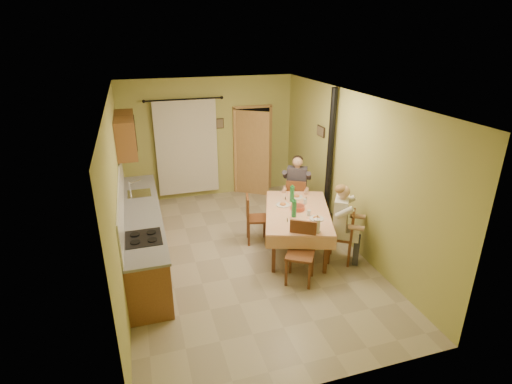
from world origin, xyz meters
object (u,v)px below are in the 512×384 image
object	(u,v)px
stove_flue	(328,179)
dining_table	(297,230)
chair_right	(341,246)
chair_left	(256,228)
man_right	(343,215)
chair_far	(296,208)
chair_near	(300,265)
man_far	(297,182)

from	to	relation	value
stove_flue	dining_table	bearing A→B (deg)	-144.27
dining_table	chair_right	distance (m)	0.85
dining_table	chair_left	bearing A→B (deg)	163.21
man_right	chair_left	bearing A→B (deg)	81.56
chair_far	chair_right	xyz separation A→B (m)	(0.15, -1.69, -0.00)
chair_right	dining_table	bearing A→B (deg)	75.96
dining_table	chair_left	world-z (taller)	chair_left
chair_far	chair_near	bearing A→B (deg)	-82.82
chair_far	chair_near	distance (m)	2.17
chair_near	stove_flue	distance (m)	2.19
man_right	chair_near	bearing A→B (deg)	144.88
man_right	stove_flue	size ratio (longest dim) A/B	0.50
chair_near	man_right	distance (m)	1.13
chair_far	stove_flue	xyz separation A→B (m)	(0.50, -0.40, 0.74)
chair_near	man_right	world-z (taller)	man_right
dining_table	stove_flue	size ratio (longest dim) A/B	0.77
chair_right	man_far	bearing A→B (deg)	38.62
man_far	man_right	bearing A→B (deg)	-57.66
dining_table	chair_near	bearing A→B (deg)	-90.50
chair_right	stove_flue	bearing A→B (deg)	18.49
chair_near	stove_flue	world-z (taller)	stove_flue
man_right	chair_far	bearing A→B (deg)	38.51
chair_near	stove_flue	bearing A→B (deg)	-95.78
stove_flue	chair_left	bearing A→B (deg)	-172.84
chair_far	man_far	distance (m)	0.59
dining_table	man_right	bearing A→B (deg)	-28.74
man_far	stove_flue	world-z (taller)	stove_flue
chair_right	chair_left	bearing A→B (deg)	81.63
man_far	chair_near	bearing A→B (deg)	-82.86
chair_right	man_far	distance (m)	1.81
chair_far	stove_flue	size ratio (longest dim) A/B	0.34
chair_far	chair_right	world-z (taller)	chair_far
chair_left	man_far	size ratio (longest dim) A/B	0.68
chair_far	chair_near	xyz separation A→B (m)	(-0.76, -2.03, 0.00)
chair_left	stove_flue	bearing A→B (deg)	109.56
chair_near	man_far	bearing A→B (deg)	-78.56
chair_far	chair_left	xyz separation A→B (m)	(-1.05, -0.60, -0.00)
chair_far	chair_right	bearing A→B (deg)	-57.08
chair_far	chair_near	world-z (taller)	chair_near
chair_near	stove_flue	size ratio (longest dim) A/B	0.35
dining_table	man_far	world-z (taller)	man_far
chair_right	stove_flue	size ratio (longest dim) A/B	0.34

